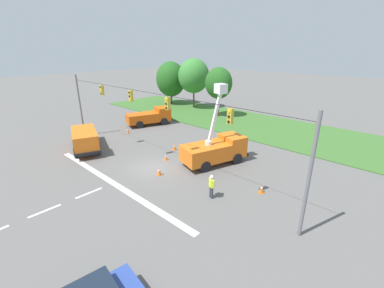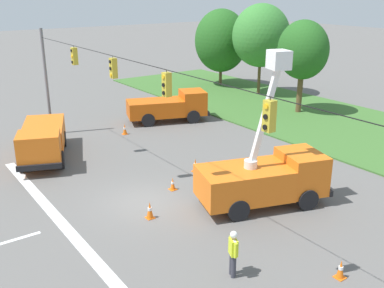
{
  "view_description": "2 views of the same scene",
  "coord_description": "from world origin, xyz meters",
  "px_view_note": "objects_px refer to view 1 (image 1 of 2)",
  "views": [
    {
      "loc": [
        16.58,
        -12.76,
        9.89
      ],
      "look_at": [
        1.57,
        3.43,
        1.66
      ],
      "focal_mm": 24.0,
      "sensor_mm": 36.0,
      "label": 1
    },
    {
      "loc": [
        17.08,
        -9.31,
        9.58
      ],
      "look_at": [
        -1.26,
        3.71,
        1.8
      ],
      "focal_mm": 42.0,
      "sensor_mm": 36.0,
      "label": 2
    }
  ],
  "objects_px": {
    "utility_truck_bucket_lift": "(215,149)",
    "road_worker": "(212,185)",
    "utility_truck_support_far": "(85,139)",
    "traffic_cone_mid_right": "(159,171)",
    "traffic_cone_foreground_left": "(262,189)",
    "traffic_cone_mid_left": "(175,147)",
    "tree_far_west": "(171,79)",
    "tree_west": "(194,76)",
    "tree_centre": "(219,83)",
    "utility_truck_support_near": "(150,116)",
    "traffic_cone_near_bucket": "(128,130)",
    "traffic_cone_foreground_right": "(166,157)"
  },
  "relations": [
    {
      "from": "traffic_cone_mid_left",
      "to": "tree_far_west",
      "type": "bearing_deg",
      "value": 137.89
    },
    {
      "from": "tree_far_west",
      "to": "tree_west",
      "type": "relative_size",
      "value": 0.92
    },
    {
      "from": "traffic_cone_mid_right",
      "to": "traffic_cone_near_bucket",
      "type": "distance_m",
      "value": 12.44
    },
    {
      "from": "utility_truck_support_near",
      "to": "traffic_cone_near_bucket",
      "type": "height_order",
      "value": "utility_truck_support_near"
    },
    {
      "from": "road_worker",
      "to": "traffic_cone_foreground_right",
      "type": "xyz_separation_m",
      "value": [
        -7.25,
        2.2,
        -0.68
      ]
    },
    {
      "from": "traffic_cone_foreground_left",
      "to": "traffic_cone_mid_left",
      "type": "height_order",
      "value": "traffic_cone_mid_left"
    },
    {
      "from": "tree_centre",
      "to": "utility_truck_bucket_lift",
      "type": "xyz_separation_m",
      "value": [
        10.35,
        -13.85,
        -3.64
      ]
    },
    {
      "from": "traffic_cone_foreground_left",
      "to": "traffic_cone_foreground_right",
      "type": "relative_size",
      "value": 1.07
    },
    {
      "from": "utility_truck_bucket_lift",
      "to": "road_worker",
      "type": "xyz_separation_m",
      "value": [
        3.44,
        -4.83,
        -0.42
      ]
    },
    {
      "from": "utility_truck_support_far",
      "to": "traffic_cone_mid_right",
      "type": "relative_size",
      "value": 8.96
    },
    {
      "from": "tree_west",
      "to": "utility_truck_support_near",
      "type": "height_order",
      "value": "tree_west"
    },
    {
      "from": "road_worker",
      "to": "traffic_cone_foreground_left",
      "type": "distance_m",
      "value": 3.82
    },
    {
      "from": "tree_far_west",
      "to": "utility_truck_bucket_lift",
      "type": "bearing_deg",
      "value": -34.51
    },
    {
      "from": "tree_far_west",
      "to": "traffic_cone_mid_left",
      "type": "height_order",
      "value": "tree_far_west"
    },
    {
      "from": "tree_centre",
      "to": "traffic_cone_foreground_left",
      "type": "distance_m",
      "value": 22.95
    },
    {
      "from": "road_worker",
      "to": "traffic_cone_near_bucket",
      "type": "xyz_separation_m",
      "value": [
        -16.85,
        4.47,
        -0.63
      ]
    },
    {
      "from": "traffic_cone_mid_left",
      "to": "traffic_cone_mid_right",
      "type": "distance_m",
      "value": 5.72
    },
    {
      "from": "utility_truck_support_near",
      "to": "traffic_cone_near_bucket",
      "type": "relative_size",
      "value": 8.6
    },
    {
      "from": "tree_far_west",
      "to": "utility_truck_bucket_lift",
      "type": "relative_size",
      "value": 1.09
    },
    {
      "from": "tree_far_west",
      "to": "traffic_cone_foreground_left",
      "type": "height_order",
      "value": "tree_far_west"
    },
    {
      "from": "traffic_cone_near_bucket",
      "to": "traffic_cone_foreground_left",
      "type": "bearing_deg",
      "value": -4.43
    },
    {
      "from": "utility_truck_support_far",
      "to": "traffic_cone_mid_right",
      "type": "height_order",
      "value": "utility_truck_support_far"
    },
    {
      "from": "tree_west",
      "to": "utility_truck_support_far",
      "type": "relative_size",
      "value": 1.19
    },
    {
      "from": "tree_west",
      "to": "traffic_cone_near_bucket",
      "type": "distance_m",
      "value": 17.36
    },
    {
      "from": "road_worker",
      "to": "traffic_cone_mid_right",
      "type": "xyz_separation_m",
      "value": [
        -5.33,
        -0.24,
        -0.61
      ]
    },
    {
      "from": "road_worker",
      "to": "utility_truck_support_near",
      "type": "bearing_deg",
      "value": 153.64
    },
    {
      "from": "traffic_cone_foreground_left",
      "to": "utility_truck_support_far",
      "type": "bearing_deg",
      "value": -165.36
    },
    {
      "from": "road_worker",
      "to": "traffic_cone_foreground_right",
      "type": "relative_size",
      "value": 2.69
    },
    {
      "from": "traffic_cone_foreground_left",
      "to": "traffic_cone_foreground_right",
      "type": "distance_m",
      "value": 9.57
    },
    {
      "from": "tree_centre",
      "to": "utility_truck_support_near",
      "type": "relative_size",
      "value": 1.15
    },
    {
      "from": "traffic_cone_foreground_left",
      "to": "tree_centre",
      "type": "bearing_deg",
      "value": 135.7
    },
    {
      "from": "tree_far_west",
      "to": "road_worker",
      "type": "distance_m",
      "value": 33.29
    },
    {
      "from": "road_worker",
      "to": "tree_centre",
      "type": "bearing_deg",
      "value": 126.44
    },
    {
      "from": "utility_truck_support_near",
      "to": "utility_truck_bucket_lift",
      "type": "bearing_deg",
      "value": -15.55
    },
    {
      "from": "tree_far_west",
      "to": "traffic_cone_mid_right",
      "type": "xyz_separation_m",
      "value": [
        20.73,
        -20.63,
        -4.22
      ]
    },
    {
      "from": "traffic_cone_mid_left",
      "to": "traffic_cone_near_bucket",
      "type": "bearing_deg",
      "value": -179.7
    },
    {
      "from": "traffic_cone_mid_left",
      "to": "traffic_cone_mid_right",
      "type": "xyz_separation_m",
      "value": [
        3.17,
        -4.76,
        0.01
      ]
    },
    {
      "from": "utility_truck_support_near",
      "to": "traffic_cone_foreground_right",
      "type": "distance_m",
      "value": 12.49
    },
    {
      "from": "traffic_cone_near_bucket",
      "to": "traffic_cone_mid_left",
      "type": "bearing_deg",
      "value": 0.3
    },
    {
      "from": "traffic_cone_mid_left",
      "to": "traffic_cone_mid_right",
      "type": "relative_size",
      "value": 0.97
    },
    {
      "from": "utility_truck_bucket_lift",
      "to": "utility_truck_support_near",
      "type": "distance_m",
      "value": 14.91
    },
    {
      "from": "tree_west",
      "to": "utility_truck_bucket_lift",
      "type": "height_order",
      "value": "tree_west"
    },
    {
      "from": "tree_centre",
      "to": "utility_truck_support_near",
      "type": "bearing_deg",
      "value": -112.17
    },
    {
      "from": "utility_truck_bucket_lift",
      "to": "road_worker",
      "type": "bearing_deg",
      "value": -54.53
    },
    {
      "from": "tree_far_west",
      "to": "utility_truck_support_far",
      "type": "bearing_deg",
      "value": -64.19
    },
    {
      "from": "road_worker",
      "to": "traffic_cone_near_bucket",
      "type": "relative_size",
      "value": 2.37
    },
    {
      "from": "traffic_cone_foreground_left",
      "to": "utility_truck_bucket_lift",
      "type": "bearing_deg",
      "value": 162.19
    },
    {
      "from": "tree_far_west",
      "to": "traffic_cone_mid_left",
      "type": "xyz_separation_m",
      "value": [
        17.56,
        -15.87,
        -4.23
      ]
    },
    {
      "from": "road_worker",
      "to": "traffic_cone_mid_left",
      "type": "relative_size",
      "value": 2.32
    },
    {
      "from": "utility_truck_bucket_lift",
      "to": "traffic_cone_foreground_right",
      "type": "distance_m",
      "value": 4.76
    }
  ]
}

